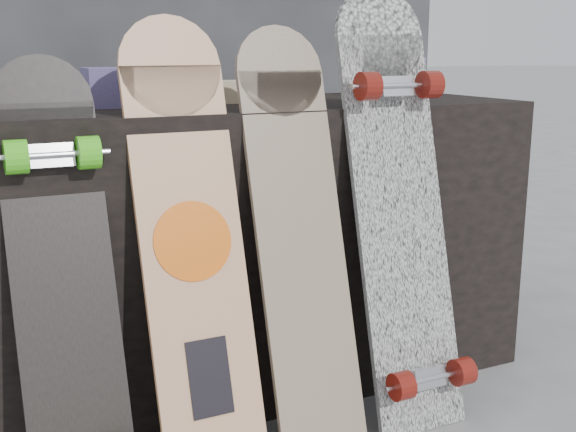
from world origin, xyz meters
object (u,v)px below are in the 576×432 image
vendor_table (237,244)px  longboard_geisha (191,235)px  skateboard_dark (64,276)px  longboard_cascadia (400,200)px  longboard_celtic (298,226)px

vendor_table → longboard_geisha: size_ratio=1.56×
vendor_table → skateboard_dark: (-0.53, -0.36, 0.08)m
longboard_cascadia → skateboard_dark: longboard_cascadia is taller
skateboard_dark → longboard_celtic: bearing=-1.2°
longboard_geisha → longboard_celtic: bearing=-1.8°
longboard_celtic → skateboard_dark: bearing=178.8°
vendor_table → longboard_cascadia: bearing=-51.4°
skateboard_dark → longboard_cascadia: bearing=-1.2°
longboard_celtic → longboard_cascadia: 0.29m
vendor_table → longboard_celtic: 0.39m
vendor_table → longboard_celtic: bearing=-88.0°
longboard_cascadia → skateboard_dark: bearing=178.8°
vendor_table → longboard_celtic: longboard_celtic is taller
longboard_cascadia → vendor_table: bearing=128.6°
longboard_cascadia → longboard_celtic: bearing=178.9°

